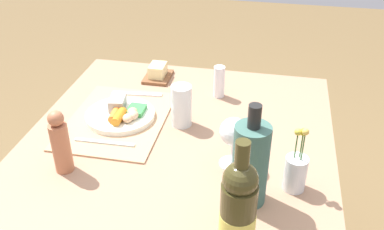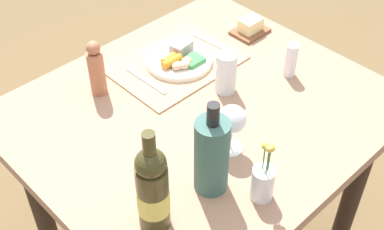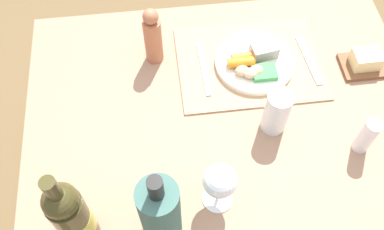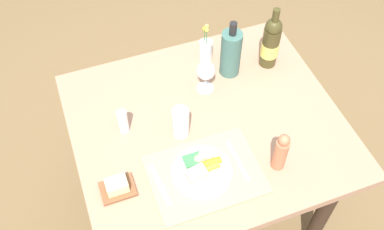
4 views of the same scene
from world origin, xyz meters
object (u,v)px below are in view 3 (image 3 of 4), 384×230
(dining_table, at_px, (227,151))
(fork, at_px, (309,60))
(knife, at_px, (203,69))
(butter_dish, at_px, (365,62))
(salt_shaker, at_px, (367,136))
(dinner_plate, at_px, (254,62))
(pepper_mill, at_px, (153,37))
(wine_bottle, at_px, (72,216))
(wine_glass, at_px, (220,182))
(cooler_bottle, at_px, (160,212))
(water_tumbler, at_px, (276,114))

(dining_table, xyz_separation_m, fork, (-0.28, -0.21, 0.12))
(dining_table, height_order, knife, knife)
(butter_dish, bearing_deg, salt_shaker, 69.74)
(dinner_plate, bearing_deg, pepper_mill, -13.51)
(dining_table, distance_m, wine_bottle, 0.51)
(fork, height_order, wine_glass, wine_glass)
(dining_table, distance_m, salt_shaker, 0.38)
(dining_table, height_order, butter_dish, butter_dish)
(pepper_mill, bearing_deg, dinner_plate, 166.49)
(pepper_mill, bearing_deg, cooler_bottle, 87.81)
(wine_bottle, distance_m, butter_dish, 0.92)
(dinner_plate, height_order, pepper_mill, pepper_mill)
(pepper_mill, bearing_deg, butter_dish, 169.85)
(fork, distance_m, water_tumbler, 0.26)
(pepper_mill, bearing_deg, dining_table, 122.53)
(wine_bottle, bearing_deg, salt_shaker, -168.59)
(dinner_plate, relative_size, knife, 1.21)
(dinner_plate, distance_m, butter_dish, 0.32)
(dinner_plate, relative_size, fork, 1.25)
(pepper_mill, xyz_separation_m, wine_glass, (-0.12, 0.47, 0.02))
(butter_dish, bearing_deg, dining_table, 22.05)
(knife, distance_m, butter_dish, 0.47)
(knife, distance_m, salt_shaker, 0.48)
(pepper_mill, height_order, wine_glass, pepper_mill)
(cooler_bottle, distance_m, water_tumbler, 0.41)
(wine_bottle, distance_m, cooler_bottle, 0.19)
(salt_shaker, bearing_deg, water_tumbler, -23.26)
(pepper_mill, bearing_deg, knife, 154.24)
(knife, height_order, wine_glass, wine_glass)
(cooler_bottle, distance_m, wine_glass, 0.15)
(dining_table, relative_size, pepper_mill, 5.71)
(dining_table, bearing_deg, wine_bottle, 30.73)
(knife, relative_size, pepper_mill, 0.99)
(dining_table, xyz_separation_m, wine_glass, (0.06, 0.18, 0.22))
(dining_table, height_order, dinner_plate, dinner_plate)
(dining_table, distance_m, dinner_plate, 0.27)
(fork, relative_size, pepper_mill, 0.96)
(fork, height_order, salt_shaker, salt_shaker)
(water_tumbler, bearing_deg, fork, -127.28)
(wine_bottle, bearing_deg, cooler_bottle, 176.69)
(wine_glass, distance_m, water_tumbler, 0.27)
(salt_shaker, xyz_separation_m, wine_glass, (0.39, 0.10, 0.05))
(knife, xyz_separation_m, wine_bottle, (0.35, 0.45, 0.12))
(dinner_plate, distance_m, salt_shaker, 0.38)
(dinner_plate, bearing_deg, fork, 179.34)
(fork, distance_m, knife, 0.32)
(cooler_bottle, distance_m, butter_dish, 0.76)
(dining_table, relative_size, knife, 5.75)
(dining_table, xyz_separation_m, pepper_mill, (0.18, -0.28, 0.20))
(pepper_mill, relative_size, wine_glass, 1.26)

